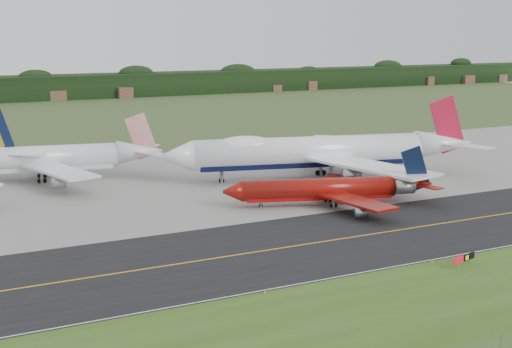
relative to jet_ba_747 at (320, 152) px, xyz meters
The scene contains 12 objects.
ground 42.82m from the jet_ba_747, 109.29° to the right, with size 600.00×600.00×0.00m, color #394F24.
taxiway 46.57m from the jet_ba_747, 107.65° to the right, with size 400.00×32.00×0.02m, color black.
apron 18.95m from the jet_ba_747, 141.70° to the left, with size 400.00×78.00×0.01m, color gray.
taxiway_centreline 46.57m from the jet_ba_747, 107.65° to the right, with size 400.00×0.40×0.00m, color orange.
taxiway_edge_line 61.41m from the jet_ba_747, 103.24° to the right, with size 400.00×0.25×0.00m, color silver.
horizon_treeline 234.23m from the jet_ba_747, 93.42° to the left, with size 700.00×25.00×12.00m.
jet_ba_747 is the anchor object (origin of this frame).
jet_red_737 25.95m from the jet_ba_747, 116.97° to the right, with size 41.57×33.00×11.50m.
jet_star_tail 64.66m from the jet_ba_747, 155.01° to the left, with size 56.88×46.95×15.05m.
taxiway_sign 65.85m from the jet_ba_747, 103.10° to the right, with size 5.10×1.40×1.73m.
edge_marker_left 76.16m from the jet_ba_747, 127.21° to the right, with size 0.16×0.16×0.50m, color yellow.
edge_marker_center 63.32m from the jet_ba_747, 106.40° to the right, with size 0.16×0.16×0.50m, color yellow.
Camera 1 is at (-73.09, -99.19, 33.75)m, focal length 50.00 mm.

